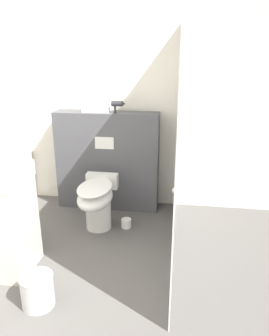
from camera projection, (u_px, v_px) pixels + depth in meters
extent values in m
plane|color=#565451|center=(84.00, 334.00, 2.25)|extent=(12.00, 12.00, 0.00)
cube|color=silver|center=(133.00, 104.00, 3.88)|extent=(8.00, 0.06, 2.50)
cube|color=#4C4C51|center=(108.00, 161.00, 3.96)|extent=(1.23, 0.27, 1.18)
cube|color=white|center=(104.00, 143.00, 3.75)|extent=(0.22, 0.01, 0.14)
cube|color=silver|center=(179.00, 141.00, 2.86)|extent=(0.01, 2.06, 2.19)
sphere|color=#B2B2B7|center=(175.00, 191.00, 1.95)|extent=(0.04, 0.04, 0.04)
cylinder|color=white|center=(98.00, 211.00, 3.57)|extent=(0.28, 0.28, 0.39)
ellipsoid|color=white|center=(95.00, 197.00, 3.40)|extent=(0.35, 0.57, 0.20)
ellipsoid|color=white|center=(95.00, 187.00, 3.37)|extent=(0.35, 0.56, 0.02)
cube|color=white|center=(102.00, 181.00, 3.67)|extent=(0.35, 0.11, 0.17)
cylinder|color=#2D2D33|center=(117.00, 104.00, 3.68)|extent=(0.12, 0.06, 0.06)
cone|color=#2D2D33|center=(124.00, 104.00, 3.67)|extent=(0.03, 0.05, 0.05)
cylinder|color=#2D2D33|center=(115.00, 108.00, 3.70)|extent=(0.03, 0.03, 0.10)
cube|color=white|center=(96.00, 109.00, 3.79)|extent=(0.31, 0.16, 0.05)
cylinder|color=white|center=(126.00, 223.00, 3.62)|extent=(0.11, 0.11, 0.10)
cylinder|color=silver|center=(38.00, 291.00, 2.47)|extent=(0.25, 0.25, 0.25)
cylinder|color=silver|center=(36.00, 277.00, 2.43)|extent=(0.25, 0.25, 0.01)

